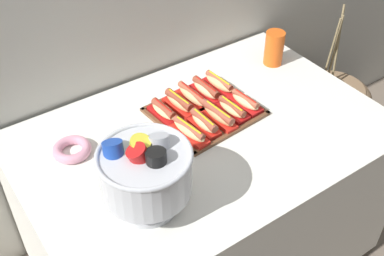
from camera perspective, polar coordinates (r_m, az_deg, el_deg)
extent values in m
plane|color=#7A6B5B|center=(2.50, 1.18, -14.55)|extent=(10.00, 10.00, 0.00)
cube|color=white|center=(2.17, 1.33, -8.19)|extent=(1.45, 0.96, 0.76)
cylinder|color=black|center=(2.62, 16.97, -12.84)|extent=(0.05, 0.05, 0.04)
cylinder|color=black|center=(2.92, 6.75, -4.00)|extent=(0.05, 0.05, 0.04)
cylinder|color=#896B4C|center=(2.93, 15.57, 0.74)|extent=(0.34, 0.34, 0.49)
torus|color=#896B4C|center=(3.05, 14.97, -1.92)|extent=(0.49, 0.49, 0.11)
torus|color=#896B4C|center=(2.97, 15.36, -0.17)|extent=(0.50, 0.50, 0.11)
torus|color=#896B4C|center=(2.90, 15.78, 1.68)|extent=(0.47, 0.47, 0.11)
torus|color=#896B4C|center=(2.82, 16.22, 3.62)|extent=(0.43, 0.43, 0.11)
cylinder|color=#937F56|center=(2.70, 16.07, 8.56)|extent=(0.03, 0.03, 0.40)
cylinder|color=#937F56|center=(2.72, 16.81, 9.22)|extent=(0.05, 0.07, 0.45)
cylinder|color=#937F56|center=(2.72, 16.49, 8.78)|extent=(0.03, 0.01, 0.41)
cube|color=brown|center=(2.00, 1.53, 1.90)|extent=(0.43, 0.39, 0.01)
cube|color=brown|center=(1.90, 4.88, -0.45)|extent=(0.41, 0.05, 0.01)
cube|color=brown|center=(2.11, -1.49, 4.31)|extent=(0.41, 0.05, 0.01)
cube|color=brown|center=(1.91, -2.94, -0.23)|extent=(0.04, 0.36, 0.01)
cube|color=brown|center=(2.11, 5.59, 4.11)|extent=(0.04, 0.36, 0.01)
cube|color=red|center=(1.87, -0.34, -0.81)|extent=(0.08, 0.19, 0.02)
ellipsoid|color=#E0BC7F|center=(1.86, -0.34, -0.27)|extent=(0.07, 0.17, 0.04)
cylinder|color=#9E4C38|center=(1.85, -0.35, 0.03)|extent=(0.05, 0.16, 0.03)
cylinder|color=yellow|center=(1.84, -0.35, 0.31)|extent=(0.03, 0.13, 0.01)
cube|color=red|center=(1.91, 1.41, 0.13)|extent=(0.07, 0.15, 0.02)
ellipsoid|color=beige|center=(1.89, 1.43, 0.66)|extent=(0.05, 0.14, 0.04)
cylinder|color=#9E4C38|center=(1.89, 1.43, 0.95)|extent=(0.03, 0.14, 0.03)
cylinder|color=yellow|center=(1.88, 1.44, 1.29)|extent=(0.01, 0.12, 0.01)
cube|color=red|center=(1.95, 3.10, 1.02)|extent=(0.07, 0.18, 0.02)
ellipsoid|color=tan|center=(1.93, 3.13, 1.55)|extent=(0.06, 0.17, 0.04)
cylinder|color=#9E4C38|center=(1.92, 3.14, 1.85)|extent=(0.05, 0.16, 0.03)
cylinder|color=yellow|center=(1.92, 3.16, 2.19)|extent=(0.02, 0.14, 0.01)
cube|color=#B21414|center=(1.99, 4.73, 1.88)|extent=(0.08, 0.16, 0.02)
ellipsoid|color=#E0BC7F|center=(1.98, 4.76, 2.33)|extent=(0.06, 0.15, 0.04)
cylinder|color=brown|center=(1.97, 4.77, 2.58)|extent=(0.04, 0.14, 0.03)
cylinder|color=yellow|center=(1.96, 4.79, 2.88)|extent=(0.01, 0.12, 0.01)
cube|color=red|center=(2.03, 6.28, 2.71)|extent=(0.08, 0.16, 0.02)
ellipsoid|color=beige|center=(2.02, 6.33, 3.20)|extent=(0.07, 0.15, 0.04)
cylinder|color=#A8563D|center=(2.01, 6.35, 3.47)|extent=(0.04, 0.14, 0.03)
cylinder|color=red|center=(2.00, 6.38, 3.75)|extent=(0.02, 0.12, 0.01)
cube|color=#B21414|center=(1.97, -3.34, 1.64)|extent=(0.08, 0.16, 0.02)
ellipsoid|color=#E0BC7F|center=(1.96, -3.36, 2.09)|extent=(0.06, 0.15, 0.04)
cylinder|color=brown|center=(1.96, -3.37, 2.33)|extent=(0.04, 0.13, 0.03)
cylinder|color=red|center=(1.95, -3.39, 2.66)|extent=(0.02, 0.11, 0.01)
cube|color=red|center=(2.01, -1.62, 2.49)|extent=(0.07, 0.17, 0.02)
ellipsoid|color=#E0BC7F|center=(1.99, -1.63, 3.03)|extent=(0.06, 0.16, 0.04)
cylinder|color=brown|center=(1.99, -1.64, 3.33)|extent=(0.05, 0.15, 0.03)
cylinder|color=yellow|center=(1.98, -1.65, 3.67)|extent=(0.02, 0.13, 0.01)
cube|color=red|center=(2.05, 0.04, 3.30)|extent=(0.07, 0.19, 0.02)
ellipsoid|color=#E0BC7F|center=(2.03, 0.04, 3.85)|extent=(0.06, 0.17, 0.04)
cylinder|color=#A8563D|center=(2.02, 0.04, 4.15)|extent=(0.03, 0.17, 0.03)
cylinder|color=red|center=(2.02, 0.04, 4.44)|extent=(0.01, 0.15, 0.01)
cube|color=red|center=(2.08, 1.65, 4.08)|extent=(0.07, 0.17, 0.02)
ellipsoid|color=beige|center=(2.07, 1.66, 4.60)|extent=(0.06, 0.16, 0.04)
cylinder|color=brown|center=(2.06, 1.67, 4.88)|extent=(0.04, 0.16, 0.03)
cylinder|color=red|center=(2.06, 1.68, 5.20)|extent=(0.01, 0.13, 0.01)
cube|color=red|center=(2.12, 3.20, 4.83)|extent=(0.08, 0.18, 0.02)
ellipsoid|color=#E0BC7F|center=(2.11, 3.22, 5.36)|extent=(0.06, 0.17, 0.04)
cylinder|color=#A8563D|center=(2.10, 3.24, 5.66)|extent=(0.04, 0.16, 0.03)
cylinder|color=yellow|center=(2.10, 3.25, 5.92)|extent=(0.02, 0.13, 0.01)
cylinder|color=silver|center=(1.65, -5.20, -8.81)|extent=(0.21, 0.21, 0.02)
cone|color=silver|center=(1.61, -5.29, -7.87)|extent=(0.07, 0.07, 0.06)
cylinder|color=silver|center=(1.54, -5.52, -5.24)|extent=(0.30, 0.30, 0.15)
torus|color=silver|center=(1.49, -5.70, -3.22)|extent=(0.31, 0.31, 0.02)
cylinder|color=#B7BCC6|center=(1.52, -3.80, -3.01)|extent=(0.11, 0.12, 0.14)
cylinder|color=yellow|center=(1.53, -6.30, -2.89)|extent=(0.08, 0.11, 0.14)
cylinder|color=#1E47B2|center=(1.52, -9.09, -3.76)|extent=(0.09, 0.11, 0.14)
cylinder|color=red|center=(1.50, -5.75, -4.04)|extent=(0.11, 0.09, 0.15)
cylinder|color=black|center=(1.48, -4.18, -4.69)|extent=(0.09, 0.09, 0.13)
cylinder|color=#EA5B19|center=(2.32, 9.59, 8.68)|extent=(0.09, 0.09, 0.11)
cylinder|color=#EA5B19|center=(2.31, 9.65, 9.08)|extent=(0.09, 0.09, 0.11)
cylinder|color=#EA5B19|center=(2.30, 9.70, 9.48)|extent=(0.09, 0.09, 0.11)
cylinder|color=#EA5B19|center=(2.29, 9.75, 9.89)|extent=(0.09, 0.09, 0.11)
torus|color=pink|center=(1.86, -13.99, -2.48)|extent=(0.15, 0.15, 0.04)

